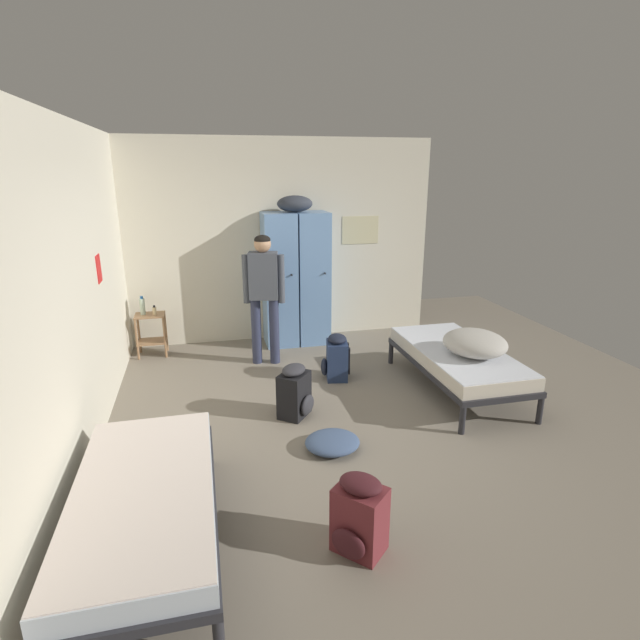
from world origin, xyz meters
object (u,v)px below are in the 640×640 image
bed_right (457,358)px  clothes_pile_denim (332,442)px  backpack_black (295,392)px  bedding_heap (475,343)px  locker_bank (296,276)px  bed_left_front (144,499)px  backpack_navy (336,358)px  backpack_maroon (359,517)px  shelf_unit (151,331)px  water_bottle (142,306)px  person_traveler (264,288)px  lotion_bottle (154,311)px

bed_right → clothes_pile_denim: bearing=-151.9°
backpack_black → bedding_heap: bearing=0.1°
locker_bank → bed_left_front: locker_bank is taller
bed_left_front → backpack_navy: backpack_navy is taller
bedding_heap → locker_bank: bearing=124.7°
backpack_maroon → backpack_black: 1.94m
bedding_heap → bed_left_front: bearing=-153.8°
shelf_unit → bed_left_front: shelf_unit is taller
backpack_black → water_bottle: bearing=126.8°
person_traveler → backpack_navy: person_traveler is taller
backpack_navy → clothes_pile_denim: 1.60m
backpack_maroon → clothes_pile_denim: bearing=83.1°
backpack_maroon → bedding_heap: bearing=45.3°
bedding_heap → backpack_maroon: bearing=-134.7°
bed_right → backpack_maroon: (-1.83, -2.13, -0.12)m
lotion_bottle → backpack_maroon: 4.34m
bed_left_front → lotion_bottle: bearing=92.8°
bed_left_front → lotion_bottle: lotion_bottle is taller
lotion_bottle → bed_left_front: bearing=-87.2°
backpack_navy → clothes_pile_denim: size_ratio=1.11×
backpack_navy → person_traveler: bearing=136.7°
person_traveler → shelf_unit: bearing=156.6°
bed_left_front → bedding_heap: bearing=26.2°
person_traveler → backpack_navy: 1.26m
person_traveler → water_bottle: bearing=157.1°
locker_bank → backpack_navy: locker_bank is taller
water_bottle → backpack_black: water_bottle is taller
water_bottle → backpack_navy: 2.68m
bedding_heap → backpack_black: size_ratio=1.31×
lotion_bottle → clothes_pile_denim: (1.68, -2.81, -0.56)m
bed_left_front → backpack_maroon: bearing=-14.1°
person_traveler → backpack_black: bearing=-86.5°
backpack_navy → backpack_black: (-0.65, -0.82, 0.00)m
locker_bank → person_traveler: (-0.54, -0.70, 0.02)m
shelf_unit → bedding_heap: bearing=-31.3°
locker_bank → person_traveler: 0.88m
clothes_pile_denim → lotion_bottle: bearing=120.8°
shelf_unit → water_bottle: bearing=166.0°
bed_left_front → clothes_pile_denim: size_ratio=3.84×
person_traveler → lotion_bottle: size_ratio=12.79×
locker_bank → bed_right: 2.55m
water_bottle → bed_right: bearing=-29.3°
bed_left_front → backpack_maroon: (1.35, -0.34, -0.12)m
lotion_bottle → locker_bank: bearing=3.4°
locker_bank → clothes_pile_denim: locker_bank is taller
backpack_navy → clothes_pile_denim: backpack_navy is taller
backpack_maroon → clothes_pile_denim: 1.26m
backpack_navy → water_bottle: bearing=149.3°
backpack_navy → bedding_heap: bearing=-31.5°
bed_left_front → bedding_heap: bedding_heap is taller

